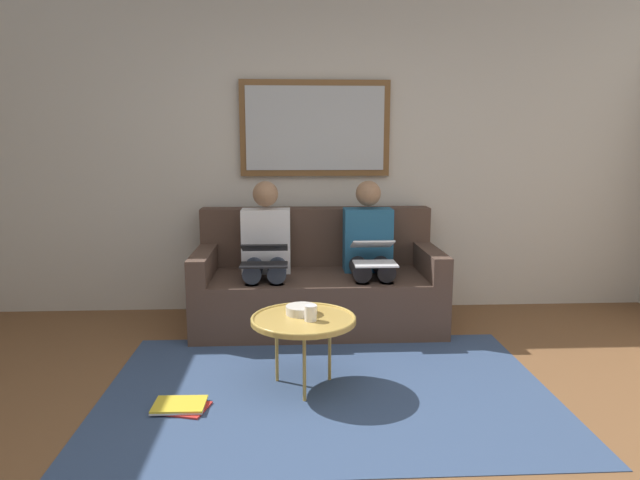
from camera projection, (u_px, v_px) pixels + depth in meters
wall_rear at (315, 158)px, 4.82m from camera, size 6.00×0.12×2.60m
area_rug at (327, 390)px, 3.32m from camera, size 2.60×1.80×0.01m
couch at (317, 285)px, 4.52m from camera, size 1.89×0.90×0.90m
framed_mirror at (315, 128)px, 4.68m from camera, size 1.24×0.05×0.78m
coffee_table at (303, 320)px, 3.29m from camera, size 0.62×0.62×0.44m
cup at (310, 313)px, 3.24m from camera, size 0.07×0.07×0.09m
bowl at (302, 310)px, 3.36m from camera, size 0.19×0.19×0.05m
person_left at (369, 250)px, 4.42m from camera, size 0.38×0.58×1.14m
laptop_white at (373, 253)px, 4.19m from camera, size 0.31×0.39×0.17m
person_right at (266, 251)px, 4.38m from camera, size 0.38×0.58×1.14m
laptop_black at (264, 255)px, 4.14m from camera, size 0.34×0.34×0.15m
magazine_stack at (180, 406)px, 3.08m from camera, size 0.32×0.27×0.03m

